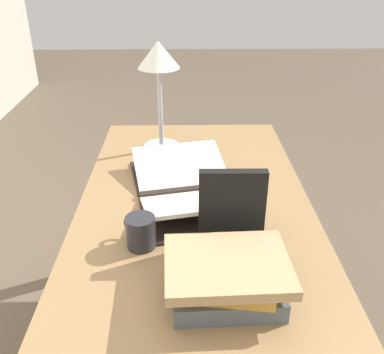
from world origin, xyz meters
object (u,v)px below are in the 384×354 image
(open_book, at_px, (188,187))
(book_stack_tall, at_px, (227,277))
(reading_lamp, at_px, (159,68))
(coffee_mug, at_px, (140,232))
(book_standing_upright, at_px, (232,211))

(open_book, relative_size, book_stack_tall, 2.00)
(reading_lamp, bearing_deg, coffee_mug, 177.57)
(book_standing_upright, height_order, reading_lamp, reading_lamp)
(book_standing_upright, bearing_deg, reading_lamp, 19.00)
(book_stack_tall, height_order, reading_lamp, reading_lamp)
(open_book, bearing_deg, book_stack_tall, 178.17)
(book_standing_upright, distance_m, coffee_mug, 0.25)
(book_stack_tall, height_order, book_standing_upright, book_standing_upright)
(book_stack_tall, relative_size, reading_lamp, 0.68)
(book_stack_tall, xyz_separation_m, coffee_mug, (0.19, 0.21, -0.01))
(book_stack_tall, distance_m, coffee_mug, 0.29)
(open_book, relative_size, coffee_mug, 6.18)
(open_book, bearing_deg, reading_lamp, 3.86)
(coffee_mug, bearing_deg, reading_lamp, -2.43)
(open_book, xyz_separation_m, reading_lamp, (0.36, 0.10, 0.30))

